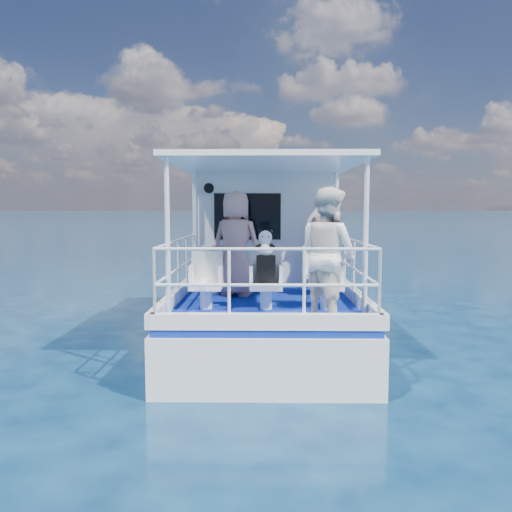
{
  "coord_description": "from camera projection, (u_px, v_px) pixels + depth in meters",
  "views": [
    {
      "loc": [
        -0.05,
        -8.48,
        2.38
      ],
      "look_at": [
        -0.16,
        -0.4,
        1.63
      ],
      "focal_mm": 35.0,
      "sensor_mm": 36.0,
      "label": 1
    }
  ],
  "objects": [
    {
      "name": "compact_camera",
      "position": [
        212.0,
        250.0,
        8.64
      ],
      "size": [
        0.1,
        0.06,
        0.06
      ],
      "primitive_type": "cube",
      "color": "black",
      "rests_on": "backpack_port"
    },
    {
      "name": "railings",
      "position": [
        266.0,
        271.0,
        7.96
      ],
      "size": [
        2.84,
        3.59,
        1.0
      ],
      "primitive_type": null,
      "color": "white",
      "rests_on": "deck"
    },
    {
      "name": "canopy_posts",
      "position": [
        266.0,
        233.0,
        8.23
      ],
      "size": [
        2.77,
        2.97,
        2.2
      ],
      "color": "white",
      "rests_on": "deck"
    },
    {
      "name": "canopy",
      "position": [
        266.0,
        163.0,
        8.17
      ],
      "size": [
        3.0,
        3.2,
        0.08
      ],
      "primitive_type": "cube",
      "color": "white",
      "rests_on": "cabin"
    },
    {
      "name": "seat_stbd_aft",
      "position": [
        326.0,
        296.0,
        7.45
      ],
      "size": [
        0.48,
        0.46,
        0.38
      ],
      "primitive_type": "cube",
      "color": "white",
      "rests_on": "deck"
    },
    {
      "name": "seat_port_fwd",
      "position": [
        214.0,
        283.0,
        8.77
      ],
      "size": [
        0.48,
        0.46,
        0.38
      ],
      "primitive_type": "cube",
      "color": "white",
      "rests_on": "deck"
    },
    {
      "name": "seat_center_aft",
      "position": [
        266.0,
        296.0,
        7.46
      ],
      "size": [
        0.48,
        0.46,
        0.38
      ],
      "primitive_type": "cube",
      "color": "white",
      "rests_on": "deck"
    },
    {
      "name": "cabin",
      "position": [
        265.0,
        227.0,
        10.76
      ],
      "size": [
        2.85,
        2.0,
        2.2
      ],
      "primitive_type": "cube",
      "color": "white",
      "rests_on": "deck"
    },
    {
      "name": "deck",
      "position": [
        265.0,
        290.0,
        9.58
      ],
      "size": [
        2.9,
        6.9,
        0.1
      ],
      "primitive_type": "cube",
      "color": "navy",
      "rests_on": "hull"
    },
    {
      "name": "ground",
      "position": [
        265.0,
        347.0,
        8.66
      ],
      "size": [
        2000.0,
        2000.0,
        0.0
      ],
      "primitive_type": "plane",
      "color": "#08203C",
      "rests_on": "ground"
    },
    {
      "name": "seat_stbd_fwd",
      "position": [
        317.0,
        284.0,
        8.75
      ],
      "size": [
        0.48,
        0.46,
        0.38
      ],
      "primitive_type": "cube",
      "color": "white",
      "rests_on": "deck"
    },
    {
      "name": "passenger_stbd_fwd",
      "position": [
        323.0,
        243.0,
        9.5
      ],
      "size": [
        0.62,
        0.42,
        1.69
      ],
      "primitive_type": "imported",
      "rotation": [
        0.0,
        0.0,
        3.16
      ],
      "color": "pink",
      "rests_on": "deck"
    },
    {
      "name": "passenger_stbd_aft",
      "position": [
        328.0,
        255.0,
        6.56
      ],
      "size": [
        1.05,
        1.09,
        1.78
      ],
      "primitive_type": "imported",
      "rotation": [
        0.0,
        0.0,
        2.19
      ],
      "color": "white",
      "rests_on": "deck"
    },
    {
      "name": "seat_port_aft",
      "position": [
        206.0,
        296.0,
        7.48
      ],
      "size": [
        0.48,
        0.46,
        0.38
      ],
      "primitive_type": "cube",
      "color": "white",
      "rests_on": "deck"
    },
    {
      "name": "seat_center_fwd",
      "position": [
        266.0,
        284.0,
        8.76
      ],
      "size": [
        0.48,
        0.46,
        0.38
      ],
      "primitive_type": "cube",
      "color": "white",
      "rests_on": "deck"
    },
    {
      "name": "passenger_port_fwd",
      "position": [
        236.0,
        244.0,
        8.55
      ],
      "size": [
        0.79,
        0.67,
        1.8
      ],
      "primitive_type": "imported",
      "rotation": [
        0.0,
        0.0,
        2.81
      ],
      "color": "#D5988A",
      "rests_on": "deck"
    },
    {
      "name": "hull",
      "position": [
        265.0,
        333.0,
        9.66
      ],
      "size": [
        3.0,
        7.0,
        1.6
      ],
      "primitive_type": "cube",
      "color": "white",
      "rests_on": "ground"
    },
    {
      "name": "backpack_port",
      "position": [
        213.0,
        263.0,
        8.66
      ],
      "size": [
        0.28,
        0.16,
        0.37
      ],
      "primitive_type": "cube",
      "color": "black",
      "rests_on": "seat_port_fwd"
    },
    {
      "name": "backpack_center",
      "position": [
        266.0,
        270.0,
        7.42
      ],
      "size": [
        0.28,
        0.16,
        0.42
      ],
      "primitive_type": "cube",
      "color": "black",
      "rests_on": "seat_center_aft"
    },
    {
      "name": "panda",
      "position": [
        265.0,
        242.0,
        7.39
      ],
      "size": [
        0.25,
        0.21,
        0.39
      ],
      "primitive_type": null,
      "color": "white",
      "rests_on": "backpack_center"
    }
  ]
}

